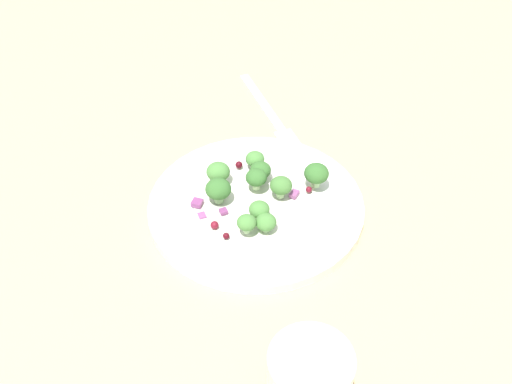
{
  "coord_description": "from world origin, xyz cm",
  "views": [
    {
      "loc": [
        -2.21,
        46.44,
        45.72
      ],
      "look_at": [
        2.11,
        -0.59,
        2.7
      ],
      "focal_mm": 40.57,
      "sensor_mm": 36.0,
      "label": 1
    }
  ],
  "objects_px": {
    "broccoli_floret_2": "(247,223)",
    "plate": "(256,204)",
    "broccoli_floret_0": "(281,186)",
    "broccoli_floret_1": "(261,171)",
    "fork": "(270,112)"
  },
  "relations": [
    {
      "from": "broccoli_floret_1",
      "to": "fork",
      "type": "distance_m",
      "value": 0.16
    },
    {
      "from": "plate",
      "to": "broccoli_floret_2",
      "type": "relative_size",
      "value": 11.62
    },
    {
      "from": "broccoli_floret_1",
      "to": "broccoli_floret_2",
      "type": "xyz_separation_m",
      "value": [
        0.01,
        0.09,
        0.0
      ]
    },
    {
      "from": "plate",
      "to": "broccoli_floret_0",
      "type": "bearing_deg",
      "value": -164.52
    },
    {
      "from": "broccoli_floret_1",
      "to": "broccoli_floret_2",
      "type": "relative_size",
      "value": 1.18
    },
    {
      "from": "plate",
      "to": "broccoli_floret_2",
      "type": "bearing_deg",
      "value": 84.71
    },
    {
      "from": "broccoli_floret_0",
      "to": "broccoli_floret_2",
      "type": "bearing_deg",
      "value": 62.11
    },
    {
      "from": "broccoli_floret_0",
      "to": "fork",
      "type": "distance_m",
      "value": 0.19
    },
    {
      "from": "plate",
      "to": "broccoli_floret_1",
      "type": "distance_m",
      "value": 0.04
    },
    {
      "from": "broccoli_floret_2",
      "to": "fork",
      "type": "xyz_separation_m",
      "value": [
        -0.01,
        -0.24,
        -0.03
      ]
    },
    {
      "from": "broccoli_floret_0",
      "to": "broccoli_floret_2",
      "type": "relative_size",
      "value": 1.21
    },
    {
      "from": "broccoli_floret_0",
      "to": "broccoli_floret_1",
      "type": "height_order",
      "value": "broccoli_floret_0"
    },
    {
      "from": "plate",
      "to": "fork",
      "type": "xyz_separation_m",
      "value": [
        -0.0,
        -0.19,
        -0.01
      ]
    },
    {
      "from": "broccoli_floret_2",
      "to": "plate",
      "type": "bearing_deg",
      "value": -95.29
    },
    {
      "from": "plate",
      "to": "broccoli_floret_1",
      "type": "bearing_deg",
      "value": -93.41
    }
  ]
}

